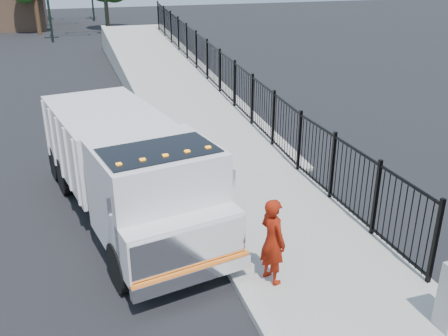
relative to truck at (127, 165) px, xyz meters
name	(u,v)px	position (x,y,z in m)	size (l,w,h in m)	color
ground	(228,263)	(1.70, -2.61, -1.48)	(120.00, 120.00, 0.00)	black
sidewalk	(356,300)	(3.62, -4.61, -1.42)	(3.55, 12.00, 0.12)	#9E998E
curb	(262,320)	(1.70, -4.61, -1.40)	(0.30, 12.00, 0.16)	#ADAAA3
ramp	(170,86)	(3.82, 13.39, -1.48)	(3.95, 24.00, 1.70)	#9E998E
iron_fence	(220,85)	(5.25, 9.39, -0.58)	(0.10, 28.00, 1.80)	black
truck	(127,165)	(0.00, 0.00, 0.00)	(3.84, 8.01, 2.63)	black
worker	(273,241)	(2.30, -3.58, -0.46)	(0.65, 0.43, 1.79)	maroon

